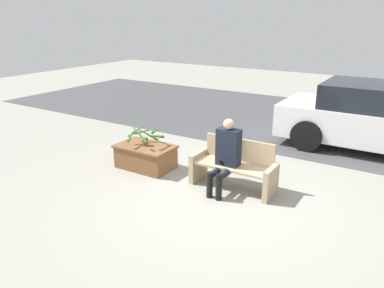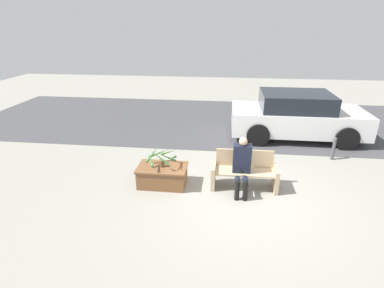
% 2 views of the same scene
% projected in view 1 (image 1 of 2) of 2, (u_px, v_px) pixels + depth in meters
% --- Properties ---
extents(ground_plane, '(30.00, 30.00, 0.00)m').
position_uv_depth(ground_plane, '(223.00, 196.00, 6.23)').
color(ground_plane, gray).
extents(road_surface, '(20.00, 6.00, 0.01)m').
position_uv_depth(road_surface, '(311.00, 122.00, 10.53)').
color(road_surface, '#424244').
rests_on(road_surface, ground_plane).
extents(bench, '(1.47, 0.52, 0.84)m').
position_uv_depth(bench, '(234.00, 166.00, 6.45)').
color(bench, tan).
rests_on(bench, ground_plane).
extents(person_seated, '(0.39, 0.64, 1.25)m').
position_uv_depth(person_seated, '(226.00, 154.00, 6.25)').
color(person_seated, black).
rests_on(person_seated, ground_plane).
extents(planter_box, '(1.12, 0.71, 0.46)m').
position_uv_depth(planter_box, '(146.00, 156.00, 7.33)').
color(planter_box, brown).
rests_on(planter_box, ground_plane).
extents(potted_plant, '(0.72, 0.72, 0.51)m').
position_uv_depth(potted_plant, '(145.00, 133.00, 7.19)').
color(potted_plant, brown).
rests_on(potted_plant, planter_box).
extents(parked_car, '(4.13, 1.98, 1.47)m').
position_uv_depth(parked_car, '(377.00, 118.00, 8.19)').
color(parked_car, silver).
rests_on(parked_car, ground_plane).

